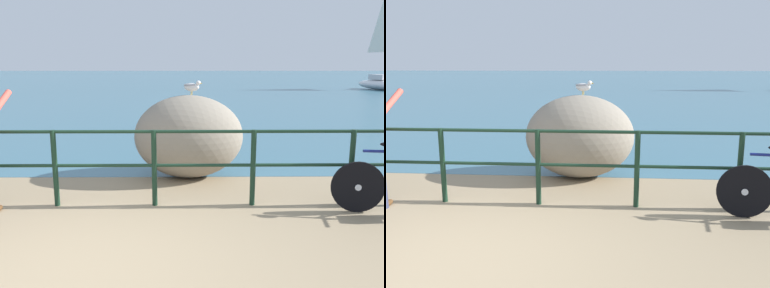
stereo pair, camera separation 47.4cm
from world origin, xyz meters
The scene contains 5 objects.
ground_plane centered at (0.00, 20.00, -0.05)m, with size 120.00×120.00×0.10m, color #937F60.
sea_surface centered at (0.00, 48.08, 0.00)m, with size 120.00×90.00×0.01m, color #38667A.
promenade_railing centered at (0.00, 1.74, 0.63)m, with size 9.18×0.07×1.02m.
breakwater_boulder_main centered at (1.11, 3.13, 0.68)m, with size 1.79×1.38×1.36m.
seagull centered at (1.16, 3.19, 1.50)m, with size 0.34×0.21×0.23m.
Camera 2 is at (1.57, -3.33, 1.87)m, focal length 37.33 mm.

